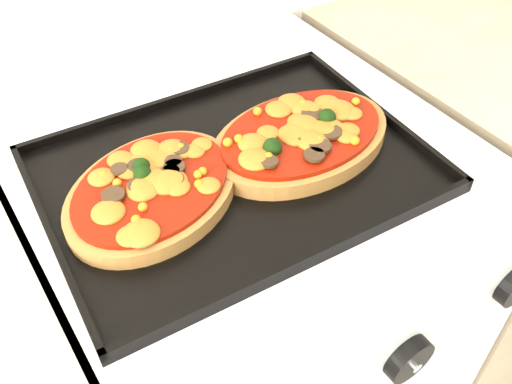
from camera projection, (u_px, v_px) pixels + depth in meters
stove at (247, 335)px, 1.09m from camera, size 0.60×0.60×0.91m
control_panel at (397, 344)px, 0.62m from camera, size 0.60×0.02×0.09m
knob_center at (409, 359)px, 0.61m from camera, size 0.06×0.02×0.06m
baking_tray at (234, 168)px, 0.73m from camera, size 0.50×0.38×0.02m
pizza_left at (152, 189)px, 0.68m from camera, size 0.28×0.25×0.03m
pizza_right at (301, 136)px, 0.75m from camera, size 0.26×0.18×0.04m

